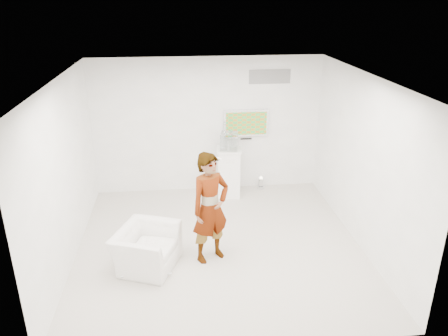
# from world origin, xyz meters

# --- Properties ---
(room) EXTENTS (5.01, 5.01, 3.00)m
(room) POSITION_xyz_m (0.00, 0.00, 1.50)
(room) COLOR #BCB5AC
(room) RESTS_ON ground
(tv) EXTENTS (1.00, 0.08, 0.60)m
(tv) POSITION_xyz_m (0.85, 2.45, 1.55)
(tv) COLOR silver
(tv) RESTS_ON room
(logo_decal) EXTENTS (0.90, 0.02, 0.30)m
(logo_decal) POSITION_xyz_m (1.35, 2.49, 2.55)
(logo_decal) COLOR slate
(logo_decal) RESTS_ON room
(person) EXTENTS (0.83, 0.74, 1.90)m
(person) POSITION_xyz_m (-0.18, -0.37, 0.95)
(person) COLOR white
(person) RESTS_ON room
(armchair) EXTENTS (1.21, 1.28, 0.66)m
(armchair) POSITION_xyz_m (-1.25, -0.49, 0.33)
(armchair) COLOR white
(armchair) RESTS_ON room
(pedestal) EXTENTS (0.59, 0.59, 1.09)m
(pedestal) POSITION_xyz_m (0.43, 2.08, 0.54)
(pedestal) COLOR white
(pedestal) RESTS_ON room
(floor_uplight) EXTENTS (0.22, 0.22, 0.28)m
(floor_uplight) POSITION_xyz_m (1.21, 2.34, 0.14)
(floor_uplight) COLOR silver
(floor_uplight) RESTS_ON room
(vitrine) EXTENTS (0.43, 0.43, 0.36)m
(vitrine) POSITION_xyz_m (0.43, 2.08, 1.27)
(vitrine) COLOR white
(vitrine) RESTS_ON pedestal
(console) EXTENTS (0.10, 0.15, 0.19)m
(console) POSITION_xyz_m (0.43, 2.08, 1.19)
(console) COLOR white
(console) RESTS_ON pedestal
(wii_remote) EXTENTS (0.13, 0.13, 0.04)m
(wii_remote) POSITION_xyz_m (-0.03, -0.12, 1.71)
(wii_remote) COLOR white
(wii_remote) RESTS_ON person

